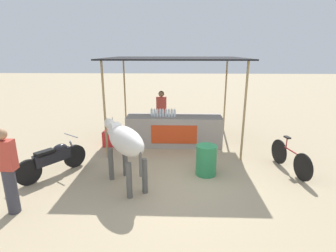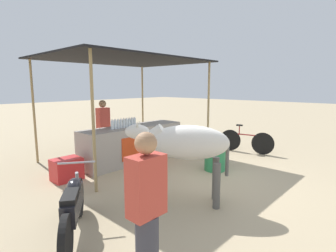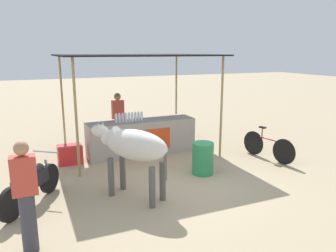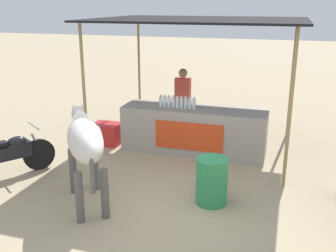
# 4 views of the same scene
# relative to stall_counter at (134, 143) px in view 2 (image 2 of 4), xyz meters

# --- Properties ---
(ground_plane) EXTENTS (60.00, 60.00, 0.00)m
(ground_plane) POSITION_rel_stall_counter_xyz_m (0.00, -2.20, -0.48)
(ground_plane) COLOR tan
(stall_counter) EXTENTS (3.00, 0.82, 0.96)m
(stall_counter) POSITION_rel_stall_counter_xyz_m (0.00, 0.00, 0.00)
(stall_counter) COLOR #9E9389
(stall_counter) RESTS_ON ground
(stall_awning) EXTENTS (4.20, 3.20, 2.75)m
(stall_awning) POSITION_rel_stall_counter_xyz_m (0.00, 0.30, 2.15)
(stall_awning) COLOR black
(stall_awning) RESTS_ON ground
(water_bottle_row) EXTENTS (0.79, 0.07, 0.25)m
(water_bottle_row) POSITION_rel_stall_counter_xyz_m (-0.35, -0.05, 0.59)
(water_bottle_row) COLOR silver
(water_bottle_row) RESTS_ON stall_counter
(vendor_behind_counter) EXTENTS (0.34, 0.22, 1.65)m
(vendor_behind_counter) POSITION_rel_stall_counter_xyz_m (-0.45, 0.75, 0.37)
(vendor_behind_counter) COLOR #383842
(vendor_behind_counter) RESTS_ON ground
(cooler_box) EXTENTS (0.60, 0.44, 0.48)m
(cooler_box) POSITION_rel_stall_counter_xyz_m (-1.97, -0.10, -0.24)
(cooler_box) COLOR red
(cooler_box) RESTS_ON ground
(water_barrel) EXTENTS (0.50, 0.50, 0.76)m
(water_barrel) POSITION_rel_stall_counter_xyz_m (0.81, -2.10, -0.10)
(water_barrel) COLOR #2D8C51
(water_barrel) RESTS_ON ground
(cow) EXTENTS (1.36, 1.69, 1.44)m
(cow) POSITION_rel_stall_counter_xyz_m (-1.06, -2.66, 0.55)
(cow) COLOR silver
(cow) RESTS_ON ground
(motorcycle_parked) EXTENTS (1.10, 1.52, 0.90)m
(motorcycle_parked) POSITION_rel_stall_counter_xyz_m (-2.91, -2.24, -0.05)
(motorcycle_parked) COLOR black
(motorcycle_parked) RESTS_ON ground
(bicycle_leaning) EXTENTS (0.36, 1.64, 0.85)m
(bicycle_leaning) POSITION_rel_stall_counter_xyz_m (2.94, -1.83, -0.13)
(bicycle_leaning) COLOR black
(bicycle_leaning) RESTS_ON ground
(passerby_on_street) EXTENTS (0.34, 0.22, 1.65)m
(passerby_on_street) POSITION_rel_stall_counter_xyz_m (-2.98, -3.80, 0.37)
(passerby_on_street) COLOR #383842
(passerby_on_street) RESTS_ON ground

